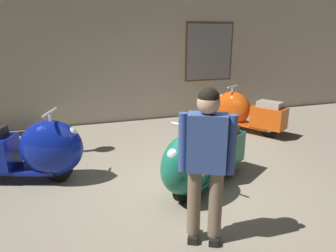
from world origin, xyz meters
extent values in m
plane|color=gray|center=(0.00, 0.00, 0.00)|extent=(60.00, 60.00, 0.00)
cube|color=#BCB29E|center=(0.00, 3.90, 1.79)|extent=(18.00, 0.20, 3.58)
cube|color=brown|center=(2.10, 3.78, 1.70)|extent=(1.34, 0.03, 1.51)
cube|color=gray|center=(2.10, 3.77, 1.70)|extent=(1.26, 0.01, 1.43)
cylinder|color=black|center=(-1.80, 0.79, 0.22)|extent=(0.45, 0.23, 0.44)
cylinder|color=silver|center=(-1.80, 0.79, 0.22)|extent=(0.22, 0.17, 0.20)
cube|color=navy|center=(-2.30, 0.96, 0.20)|extent=(1.13, 0.72, 0.06)
ellipsoid|color=navy|center=(-1.85, 0.81, 0.54)|extent=(1.07, 0.85, 0.84)
sphere|color=silver|center=(-1.56, 0.70, 0.77)|extent=(0.17, 0.17, 0.17)
cylinder|color=silver|center=(-1.82, 0.80, 0.92)|extent=(0.05, 0.05, 0.31)
cylinder|color=silver|center=(-1.82, 0.80, 1.08)|extent=(0.19, 0.47, 0.04)
cube|color=silver|center=(-1.76, 1.07, 0.48)|extent=(0.71, 0.26, 0.03)
cylinder|color=black|center=(-0.19, -0.35, 0.21)|extent=(0.41, 0.30, 0.43)
cylinder|color=silver|center=(-0.19, -0.35, 0.21)|extent=(0.22, 0.19, 0.19)
cylinder|color=black|center=(0.66, 0.20, 0.21)|extent=(0.41, 0.30, 0.43)
cylinder|color=silver|center=(0.66, 0.20, 0.21)|extent=(0.22, 0.19, 0.19)
cube|color=#196B51|center=(0.24, -0.08, 0.19)|extent=(1.06, 0.88, 0.05)
ellipsoid|color=#196B51|center=(-0.14, -0.32, 0.52)|extent=(1.06, 0.96, 0.81)
cube|color=#196B51|center=(0.63, 0.18, 0.45)|extent=(0.84, 0.75, 0.47)
cube|color=brown|center=(0.63, 0.18, 0.75)|extent=(0.59, 0.53, 0.13)
sphere|color=silver|center=(-0.40, -0.49, 0.74)|extent=(0.16, 0.16, 0.16)
cylinder|color=silver|center=(-0.17, -0.34, 0.89)|extent=(0.05, 0.05, 0.30)
cylinder|color=silver|center=(-0.17, -0.34, 1.04)|extent=(0.28, 0.41, 0.03)
cube|color=silver|center=(0.00, -0.55, 0.47)|extent=(0.61, 0.40, 0.03)
cylinder|color=black|center=(2.04, 2.40, 0.21)|extent=(0.28, 0.40, 0.41)
cylinder|color=silver|center=(2.04, 2.40, 0.21)|extent=(0.18, 0.21, 0.19)
cylinder|color=black|center=(2.53, 1.56, 0.21)|extent=(0.28, 0.40, 0.41)
cylinder|color=silver|center=(2.53, 1.56, 0.21)|extent=(0.18, 0.21, 0.19)
cube|color=#C6470F|center=(2.29, 1.98, 0.19)|extent=(0.81, 1.03, 0.05)
ellipsoid|color=#C6470F|center=(2.07, 2.36, 0.50)|extent=(0.89, 1.02, 0.78)
cube|color=#C6470F|center=(2.51, 1.59, 0.43)|extent=(0.71, 0.81, 0.45)
cube|color=gray|center=(2.51, 1.59, 0.72)|extent=(0.50, 0.57, 0.12)
sphere|color=silver|center=(1.92, 2.61, 0.71)|extent=(0.15, 0.15, 0.15)
cylinder|color=silver|center=(2.05, 2.39, 0.86)|extent=(0.05, 0.05, 0.29)
cylinder|color=silver|center=(2.05, 2.39, 1.00)|extent=(0.41, 0.25, 0.03)
cube|color=black|center=(-0.18, -1.21, 0.04)|extent=(0.21, 0.28, 0.08)
cylinder|color=#72604C|center=(-0.19, -1.22, 0.50)|extent=(0.14, 0.14, 0.83)
cube|color=black|center=(-0.38, -1.10, 0.04)|extent=(0.21, 0.28, 0.08)
cylinder|color=#72604C|center=(-0.39, -1.12, 0.50)|extent=(0.14, 0.14, 0.83)
cube|color=#334C8C|center=(-0.29, -1.17, 1.12)|extent=(0.43, 0.36, 0.59)
cylinder|color=#334C8C|center=(-0.08, -1.28, 1.11)|extent=(0.09, 0.09, 0.61)
cylinder|color=#334C8C|center=(-0.50, -1.06, 1.11)|extent=(0.09, 0.09, 0.61)
sphere|color=tan|center=(-0.29, -1.17, 1.52)|extent=(0.22, 0.22, 0.22)
sphere|color=black|center=(-0.29, -1.17, 1.57)|extent=(0.20, 0.20, 0.20)
camera|label=1|loc=(-1.53, -3.70, 2.13)|focal=32.30mm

